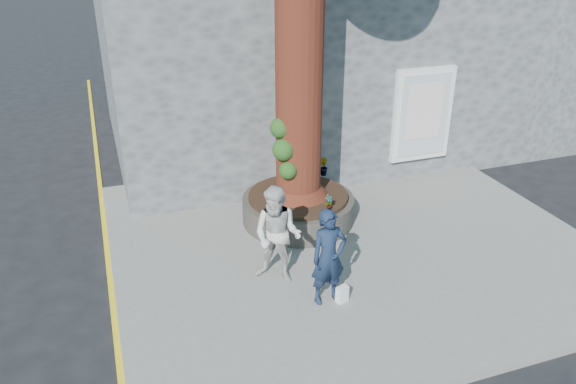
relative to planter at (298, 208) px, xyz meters
name	(u,v)px	position (x,y,z in m)	size (l,w,h in m)	color
ground	(294,284)	(-0.80, -2.00, -0.41)	(120.00, 120.00, 0.00)	black
pavement	(348,240)	(0.70, -1.00, -0.35)	(9.00, 8.00, 0.12)	slate
yellow_line	(111,286)	(-3.85, -1.00, -0.41)	(0.10, 30.00, 0.01)	yellow
stone_shop	(292,27)	(1.70, 5.20, 2.75)	(10.30, 8.30, 6.30)	#4F5154
neighbour_shop	(529,18)	(9.70, 5.20, 2.59)	(6.00, 8.00, 6.00)	#4F5154
planter	(298,208)	(0.00, 0.00, 0.00)	(2.30, 2.30, 0.60)	black
man	(329,257)	(-0.50, -2.74, 0.53)	(0.60, 0.40, 1.65)	#152139
woman	(277,235)	(-1.07, -1.90, 0.58)	(0.85, 0.66, 1.75)	beige
shopping_bag	(342,294)	(-0.28, -2.86, -0.15)	(0.20, 0.12, 0.28)	white
plant_a	(329,203)	(0.32, -0.85, 0.47)	(0.17, 0.11, 0.32)	gray
plant_b	(323,167)	(0.85, 0.74, 0.50)	(0.21, 0.21, 0.39)	gray
plant_c	(271,212)	(-0.85, -0.85, 0.47)	(0.18, 0.18, 0.32)	gray
plant_d	(298,170)	(0.30, 0.85, 0.46)	(0.28, 0.25, 0.31)	gray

